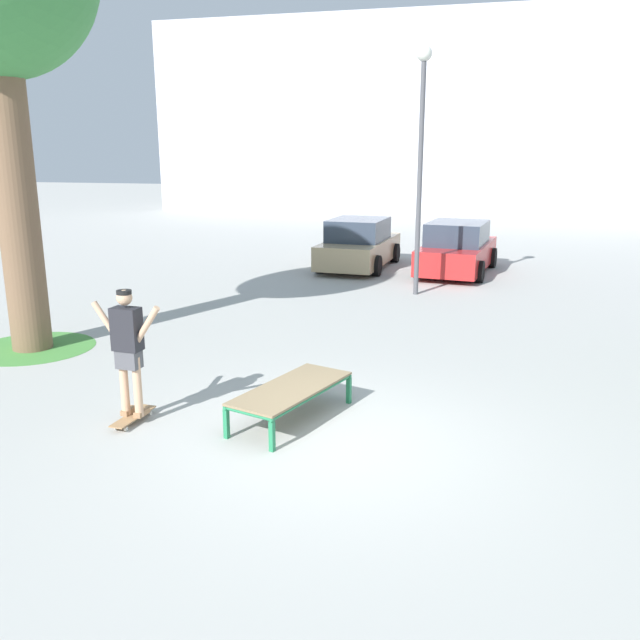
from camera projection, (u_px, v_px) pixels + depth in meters
ground_plane at (331, 442)px, 8.15m from camera, size 120.00×120.00×0.00m
building_facade at (541, 115)px, 35.52m from camera, size 43.35×4.00×10.69m
skate_box at (291, 390)px, 8.72m from camera, size 1.30×2.04×0.46m
skateboard at (133, 417)px, 8.72m from camera, size 0.25×0.81×0.09m
skater at (128, 344)px, 8.47m from camera, size 1.00×0.30×1.69m
grass_patch_near_left at (33, 348)px, 12.03m from camera, size 2.19×2.19×0.01m
car_tan at (359, 245)px, 20.20m from camera, size 2.11×4.30×1.50m
car_red at (457, 249)px, 19.31m from camera, size 2.30×4.38×1.50m
light_post at (421, 136)px, 15.61m from camera, size 0.36×0.36×5.83m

